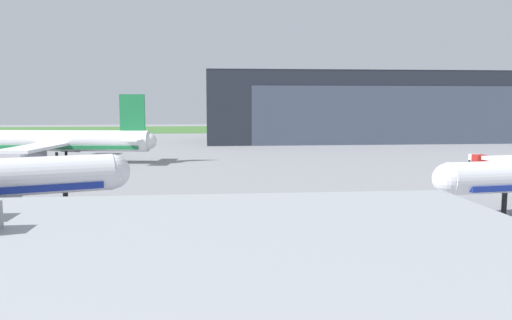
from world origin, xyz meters
TOP-DOWN VIEW (x-y plane):
  - ground_plane at (0.00, 0.00)m, footprint 440.00×440.00m
  - grass_field_strip at (0.00, 168.52)m, footprint 440.00×56.00m
  - maintenance_hangar at (33.50, 99.26)m, footprint 104.67×34.78m
  - airliner_far_left at (-50.18, 46.28)m, footprint 42.55×37.52m
  - stair_truck at (35.16, 35.65)m, footprint 2.71×4.12m
  - baggage_tug at (-2.09, -19.43)m, footprint 5.19×4.77m
  - terminal_block_west at (-22.03, -40.19)m, footprint 35.78×19.16m

SIDE VIEW (x-z plane):
  - ground_plane at x=0.00m, z-range 0.00..0.00m
  - grass_field_strip at x=0.00m, z-range 0.00..0.08m
  - stair_truck at x=35.16m, z-range 0.14..2.07m
  - baggage_tug at x=-2.09m, z-range 0.05..2.41m
  - terminal_block_west at x=-22.03m, z-range -0.74..7.71m
  - airliner_far_left at x=-50.18m, z-range -2.63..11.29m
  - maintenance_hangar at x=33.50m, z-range -0.46..21.83m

